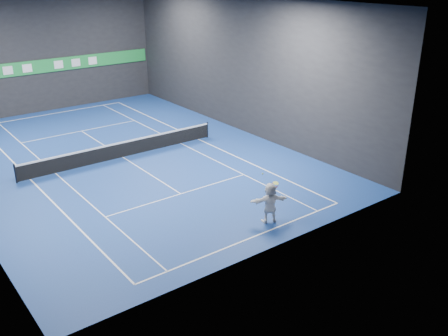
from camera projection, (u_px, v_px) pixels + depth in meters
ground at (123, 158)px, 29.90m from camera, size 26.00×26.00×0.00m
ceiling at (110, 0)px, 26.48m from camera, size 26.00×26.00×0.00m
wall_back at (41, 53)px, 37.77m from camera, size 18.00×0.10×9.00m
wall_front at (272, 145)px, 18.60m from camera, size 18.00×0.10×9.00m
wall_right at (241, 65)px, 33.21m from camera, size 0.10×26.00×9.00m
baseline_near at (251, 238)px, 21.13m from camera, size 10.98×0.08×0.01m
baseline_far at (54, 113)px, 38.66m from camera, size 10.98×0.08×0.01m
sideline_doubles_left at (31, 180)px, 26.83m from camera, size 0.08×23.78×0.01m
sideline_doubles_right at (199, 139)px, 32.96m from camera, size 0.08×23.78×0.01m
sideline_singles_left at (56, 174)px, 27.60m from camera, size 0.06×23.78×0.01m
sideline_singles_right at (181, 144)px, 32.19m from camera, size 0.06×23.78×0.01m
service_line_near at (181, 194)px, 25.18m from camera, size 8.23×0.06×0.01m
service_line_far at (81, 131)px, 34.61m from camera, size 8.23×0.06×0.01m
center_service_line at (123, 157)px, 29.90m from camera, size 0.06×12.80×0.01m
player at (270, 203)px, 22.14m from camera, size 1.82×1.17×1.87m
tennis_ball at (263, 174)px, 21.43m from camera, size 0.07×0.07×0.07m
tennis_net at (123, 149)px, 29.69m from camera, size 12.50×0.10×1.07m
sponsor_banner at (43, 66)px, 38.10m from camera, size 17.64×0.11×1.00m
tennis_racket at (275, 186)px, 22.06m from camera, size 0.44×0.37×0.48m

